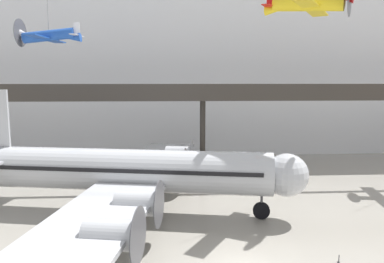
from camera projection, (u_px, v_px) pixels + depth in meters
hangar_back_wall at (198, 63)px, 53.25m from camera, size 140.00×3.00×26.26m
mezzanine_walkway at (203, 98)px, 45.28m from camera, size 110.00×3.20×10.27m
airliner_silver_main at (125, 171)px, 29.92m from camera, size 28.84×33.17×9.93m
suspended_plane_yellow_lowwing at (308, 4)px, 30.36m from camera, size 7.22×7.98×6.60m
suspended_plane_blue_trainer at (49, 36)px, 35.49m from camera, size 6.08×7.45×8.25m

